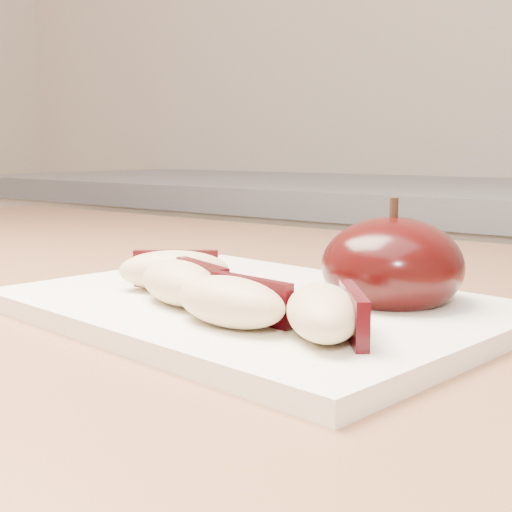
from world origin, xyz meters
The scene contains 6 objects.
cutting_board centered at (-0.01, 0.41, 0.91)m, with size 0.28×0.20×0.01m, color white.
apple_half centered at (0.05, 0.45, 0.93)m, with size 0.10×0.10×0.07m.
apple_wedge_a centered at (-0.07, 0.40, 0.92)m, with size 0.07×0.07×0.02m.
apple_wedge_b centered at (-0.03, 0.37, 0.92)m, with size 0.08×0.05×0.02m.
apple_wedge_c centered at (0.02, 0.35, 0.92)m, with size 0.07×0.04×0.02m.
apple_wedge_d centered at (0.07, 0.36, 0.92)m, with size 0.07×0.07×0.02m.
Camera 1 is at (0.24, 0.09, 1.00)m, focal length 50.00 mm.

